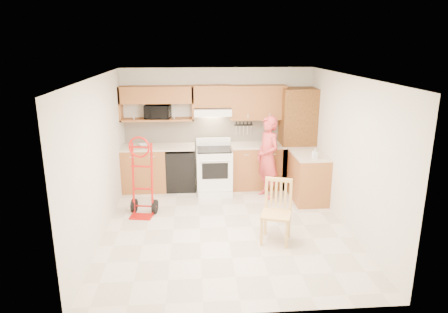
{
  "coord_description": "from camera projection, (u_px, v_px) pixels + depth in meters",
  "views": [
    {
      "loc": [
        -0.51,
        -6.2,
        3.01
      ],
      "look_at": [
        0.0,
        0.5,
        1.1
      ],
      "focal_mm": 32.49,
      "sensor_mm": 36.0,
      "label": 1
    }
  ],
  "objects": [
    {
      "name": "wall_back",
      "position": [
        218.0,
        127.0,
        8.64
      ],
      "size": [
        4.0,
        0.02,
        2.5
      ],
      "primitive_type": "cube",
      "color": "beige",
      "rests_on": "ground"
    },
    {
      "name": "microwave",
      "position": [
        158.0,
        112.0,
        8.27
      ],
      "size": [
        0.55,
        0.41,
        0.28
      ],
      "primitive_type": "imported",
      "rotation": [
        0.0,
        0.0,
        -0.13
      ],
      "color": "black",
      "rests_on": "upper_shelf_mw"
    },
    {
      "name": "backsplash",
      "position": [
        218.0,
        130.0,
        8.63
      ],
      "size": [
        3.92,
        0.03,
        0.55
      ],
      "primitive_type": "cube",
      "color": "beige",
      "rests_on": "wall_back"
    },
    {
      "name": "floor",
      "position": [
        226.0,
        228.0,
        6.81
      ],
      "size": [
        4.0,
        4.5,
        0.02
      ],
      "primitive_type": "cube",
      "color": "beige",
      "rests_on": "ground"
    },
    {
      "name": "countertop_right",
      "position": [
        258.0,
        145.0,
        8.49
      ],
      "size": [
        1.14,
        0.63,
        0.04
      ],
      "primitive_type": "cube",
      "color": "#BBA990",
      "rests_on": "lower_cab_right"
    },
    {
      "name": "upper_shelf_mw",
      "position": [
        158.0,
        119.0,
        8.32
      ],
      "size": [
        1.5,
        0.33,
        0.04
      ],
      "primitive_type": "cube",
      "color": "#9C582A",
      "rests_on": "wall_back"
    },
    {
      "name": "wall_front",
      "position": [
        244.0,
        214.0,
        4.3
      ],
      "size": [
        4.0,
        0.02,
        2.5
      ],
      "primitive_type": "cube",
      "color": "beige",
      "rests_on": "ground"
    },
    {
      "name": "cab_return_right",
      "position": [
        308.0,
        178.0,
        7.92
      ],
      "size": [
        0.6,
        1.0,
        0.9
      ],
      "primitive_type": "cube",
      "color": "#9C582A",
      "rests_on": "ground"
    },
    {
      "name": "bowl",
      "position": [
        144.0,
        145.0,
        8.31
      ],
      "size": [
        0.26,
        0.26,
        0.05
      ],
      "primitive_type": "imported",
      "rotation": [
        0.0,
        0.0,
        0.33
      ],
      "color": "white",
      "rests_on": "countertop_left"
    },
    {
      "name": "hand_truck",
      "position": [
        141.0,
        181.0,
        7.12
      ],
      "size": [
        0.59,
        0.56,
        1.31
      ],
      "primitive_type": null,
      "rotation": [
        0.0,
        0.0,
        -0.18
      ],
      "color": "#B6130D",
      "rests_on": "ground"
    },
    {
      "name": "ceiling",
      "position": [
        227.0,
        76.0,
        6.13
      ],
      "size": [
        4.0,
        4.5,
        0.02
      ],
      "primitive_type": "cube",
      "color": "white",
      "rests_on": "ground"
    },
    {
      "name": "countertop_return",
      "position": [
        309.0,
        154.0,
        7.79
      ],
      "size": [
        0.63,
        1.0,
        0.04
      ],
      "primitive_type": "cube",
      "color": "#BBA990",
      "rests_on": "cab_return_right"
    },
    {
      "name": "lower_cab_left",
      "position": [
        145.0,
        169.0,
        8.45
      ],
      "size": [
        0.9,
        0.6,
        0.9
      ],
      "primitive_type": "cube",
      "color": "#9C582A",
      "rests_on": "ground"
    },
    {
      "name": "upper_cab_left",
      "position": [
        156.0,
        95.0,
        8.18
      ],
      "size": [
        1.5,
        0.33,
        0.34
      ],
      "primitive_type": "cube",
      "color": "#9C582A",
      "rests_on": "wall_back"
    },
    {
      "name": "knife_strip",
      "position": [
        244.0,
        128.0,
        8.63
      ],
      "size": [
        0.4,
        0.05,
        0.29
      ],
      "primitive_type": null,
      "color": "black",
      "rests_on": "backsplash"
    },
    {
      "name": "countertop_left",
      "position": [
        158.0,
        147.0,
        8.34
      ],
      "size": [
        1.5,
        0.63,
        0.04
      ],
      "primitive_type": "cube",
      "color": "#BBA990",
      "rests_on": "lower_cab_left"
    },
    {
      "name": "range_hood",
      "position": [
        213.0,
        112.0,
        8.29
      ],
      "size": [
        0.76,
        0.46,
        0.14
      ],
      "primitive_type": "cube",
      "color": "white",
      "rests_on": "wall_back"
    },
    {
      "name": "upper_cab_center",
      "position": [
        212.0,
        96.0,
        8.27
      ],
      "size": [
        0.76,
        0.33,
        0.44
      ],
      "primitive_type": "cube",
      "color": "#9C582A",
      "rests_on": "wall_back"
    },
    {
      "name": "range",
      "position": [
        214.0,
        167.0,
        8.32
      ],
      "size": [
        0.72,
        0.95,
        1.06
      ],
      "primitive_type": null,
      "color": "white",
      "rests_on": "ground"
    },
    {
      "name": "wall_right",
      "position": [
        349.0,
        153.0,
        6.62
      ],
      "size": [
        0.02,
        4.5,
        2.5
      ],
      "primitive_type": "cube",
      "color": "beige",
      "rests_on": "ground"
    },
    {
      "name": "person",
      "position": [
        268.0,
        157.0,
        7.95
      ],
      "size": [
        0.58,
        0.7,
        1.64
      ],
      "primitive_type": "imported",
      "rotation": [
        0.0,
        0.0,
        -1.21
      ],
      "color": "#C3393A",
      "rests_on": "ground"
    },
    {
      "name": "upper_cab_right",
      "position": [
        258.0,
        102.0,
        8.38
      ],
      "size": [
        1.14,
        0.33,
        0.7
      ],
      "primitive_type": "cube",
      "color": "#9C582A",
      "rests_on": "wall_back"
    },
    {
      "name": "wall_left",
      "position": [
        98.0,
        159.0,
        6.32
      ],
      "size": [
        0.02,
        4.5,
        2.5
      ],
      "primitive_type": "cube",
      "color": "beige",
      "rests_on": "ground"
    },
    {
      "name": "dishwasher",
      "position": [
        181.0,
        169.0,
        8.51
      ],
      "size": [
        0.6,
        0.6,
        0.85
      ],
      "primitive_type": "cube",
      "color": "black",
      "rests_on": "ground"
    },
    {
      "name": "lower_cab_right",
      "position": [
        258.0,
        166.0,
        8.62
      ],
      "size": [
        1.14,
        0.6,
        0.9
      ],
      "primitive_type": "cube",
      "color": "#9C582A",
      "rests_on": "ground"
    },
    {
      "name": "pantry_tall",
      "position": [
        297.0,
        138.0,
        8.52
      ],
      "size": [
        0.7,
        0.6,
        2.1
      ],
      "primitive_type": "cube",
      "color": "brown",
      "rests_on": "ground"
    },
    {
      "name": "soap_bottle",
      "position": [
        315.0,
        153.0,
        7.43
      ],
      "size": [
        0.1,
        0.1,
        0.19
      ],
      "primitive_type": "imported",
      "rotation": [
        0.0,
        0.0,
        0.2
      ],
      "color": "white",
      "rests_on": "countertop_return"
    },
    {
      "name": "dining_chair",
      "position": [
        276.0,
        212.0,
        6.22
      ],
      "size": [
        0.57,
        0.6,
        0.98
      ],
      "primitive_type": null,
      "rotation": [
        0.0,
        0.0,
        -0.33
      ],
      "color": "#DCAC5A",
      "rests_on": "ground"
    }
  ]
}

